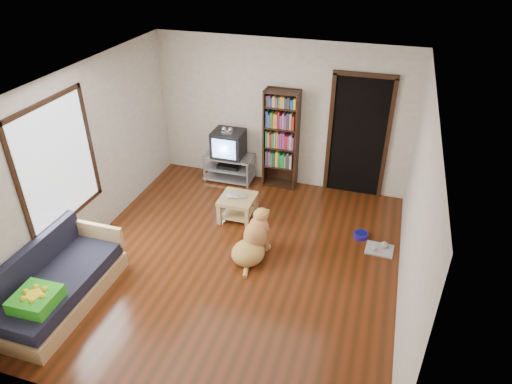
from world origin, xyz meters
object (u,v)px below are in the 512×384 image
(dog_bowl, at_px, (361,235))
(tv_stand, at_px, (229,167))
(bookshelf, at_px, (281,135))
(coffee_table, at_px, (238,204))
(sofa, at_px, (58,285))
(green_cushion, at_px, (36,299))
(crt_tv, at_px, (229,143))
(laptop, at_px, (237,198))
(grey_rag, at_px, (379,250))
(dog, at_px, (253,241))

(dog_bowl, height_order, tv_stand, tv_stand)
(bookshelf, relative_size, coffee_table, 3.27)
(tv_stand, height_order, sofa, sofa)
(dog_bowl, relative_size, bookshelf, 0.12)
(green_cushion, bearing_deg, bookshelf, 64.71)
(crt_tv, relative_size, coffee_table, 1.05)
(bookshelf, bearing_deg, laptop, -106.15)
(tv_stand, relative_size, bookshelf, 0.50)
(laptop, height_order, coffee_table, laptop)
(crt_tv, height_order, coffee_table, crt_tv)
(grey_rag, relative_size, sofa, 0.22)
(dog_bowl, height_order, dog, dog)
(coffee_table, bearing_deg, grey_rag, -4.73)
(laptop, xyz_separation_m, tv_stand, (-0.57, 1.21, -0.14))
(green_cushion, relative_size, laptop, 1.52)
(dog_bowl, height_order, coffee_table, coffee_table)
(dog_bowl, distance_m, grey_rag, 0.39)
(grey_rag, relative_size, crt_tv, 0.69)
(tv_stand, height_order, bookshelf, bookshelf)
(grey_rag, height_order, dog, dog)
(grey_rag, relative_size, bookshelf, 0.22)
(crt_tv, bearing_deg, green_cushion, -101.65)
(green_cushion, height_order, coffee_table, green_cushion)
(grey_rag, distance_m, crt_tv, 3.26)
(grey_rag, bearing_deg, laptop, 176.02)
(tv_stand, bearing_deg, grey_rag, -25.58)
(green_cushion, distance_m, dog, 2.85)
(green_cushion, distance_m, crt_tv, 4.22)
(bookshelf, distance_m, dog, 2.26)
(sofa, xyz_separation_m, coffee_table, (1.55, 2.45, 0.02))
(coffee_table, bearing_deg, dog_bowl, 1.76)
(dog_bowl, bearing_deg, bookshelf, 143.00)
(dog_bowl, xyz_separation_m, sofa, (-3.53, -2.51, 0.22))
(tv_stand, distance_m, sofa, 3.76)
(bookshelf, bearing_deg, sofa, -117.32)
(bookshelf, bearing_deg, crt_tv, -175.68)
(coffee_table, relative_size, dog, 0.61)
(green_cushion, bearing_deg, sofa, 102.68)
(dog_bowl, bearing_deg, tv_stand, 156.40)
(green_cushion, height_order, dog, dog)
(tv_stand, height_order, dog, dog)
(grey_rag, bearing_deg, tv_stand, 154.42)
(laptop, bearing_deg, dog_bowl, -16.04)
(dog_bowl, distance_m, crt_tv, 2.89)
(coffee_table, bearing_deg, bookshelf, 73.49)
(grey_rag, height_order, coffee_table, coffee_table)
(grey_rag, bearing_deg, sofa, -149.43)
(crt_tv, bearing_deg, laptop, -65.03)
(dog_bowl, relative_size, crt_tv, 0.38)
(dog_bowl, bearing_deg, sofa, -144.56)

